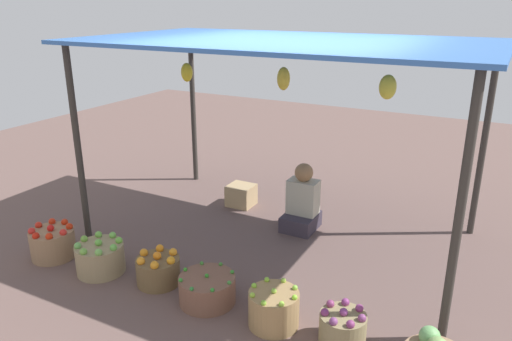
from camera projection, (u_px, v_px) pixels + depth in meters
The scene contains 10 objects.
ground_plane at pixel (281, 234), 5.55m from camera, with size 14.00×14.00×0.00m, color brown.
market_stall_structure at pixel (285, 53), 4.89m from camera, with size 4.06×2.41×2.14m.
vendor_person at pixel (302, 204), 5.62m from camera, with size 0.36×0.44×0.78m.
basket_red_tomatoes at pixel (53, 243), 5.03m from camera, with size 0.44×0.44×0.36m.
basket_green_apples at pixel (100, 258), 4.75m from camera, with size 0.46×0.46×0.35m.
basket_oranges at pixel (158, 270), 4.57m from camera, with size 0.40×0.40×0.32m.
basket_green_chilies at pixel (207, 289), 4.29m from camera, with size 0.50×0.50×0.28m.
basket_limes at pixel (274, 308), 3.97m from camera, with size 0.41×0.41×0.34m.
basket_purple_onions at pixel (343, 328), 3.77m from camera, with size 0.36×0.36×0.30m.
wooden_crate_near_vendor at pixel (241, 195), 6.31m from camera, with size 0.32×0.30×0.27m, color tan.
Camera 1 is at (2.10, -4.55, 2.51)m, focal length 34.50 mm.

